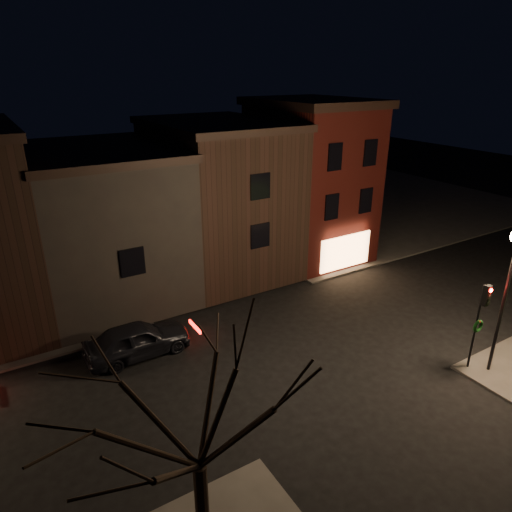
{
  "coord_description": "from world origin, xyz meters",
  "views": [
    {
      "loc": [
        -11.19,
        -14.89,
        12.29
      ],
      "look_at": [
        0.4,
        4.1,
        3.2
      ],
      "focal_mm": 32.0,
      "sensor_mm": 36.0,
      "label": 1
    }
  ],
  "objects": [
    {
      "name": "row_building_a",
      "position": [
        1.5,
        10.5,
        4.83
      ],
      "size": [
        7.3,
        10.3,
        9.4
      ],
      "color": "black",
      "rests_on": "ground"
    },
    {
      "name": "ground",
      "position": [
        0.0,
        0.0,
        0.0
      ],
      "size": [
        120.0,
        120.0,
        0.0
      ],
      "primitive_type": "plane",
      "color": "black",
      "rests_on": "ground"
    },
    {
      "name": "parked_car_a",
      "position": [
        -6.5,
        3.24,
        0.82
      ],
      "size": [
        4.83,
        2.0,
        1.64
      ],
      "primitive_type": "imported",
      "rotation": [
        0.0,
        0.0,
        1.59
      ],
      "color": "black",
      "rests_on": "ground"
    },
    {
      "name": "traffic_signal",
      "position": [
        5.6,
        -5.51,
        2.81
      ],
      "size": [
        0.58,
        0.38,
        4.05
      ],
      "color": "black",
      "rests_on": "sidewalk_near_right"
    },
    {
      "name": "sidewalk_far_right",
      "position": [
        20.0,
        20.0,
        0.06
      ],
      "size": [
        30.0,
        30.0,
        0.12
      ],
      "primitive_type": "cube",
      "color": "#2D2B28",
      "rests_on": "ground"
    },
    {
      "name": "bare_tree_left",
      "position": [
        -8.0,
        -7.0,
        5.43
      ],
      "size": [
        5.6,
        5.6,
        7.5
      ],
      "color": "black",
      "rests_on": "sidewalk_near_left"
    },
    {
      "name": "row_building_b",
      "position": [
        -5.75,
        10.5,
        4.33
      ],
      "size": [
        7.8,
        10.3,
        8.4
      ],
      "color": "black",
      "rests_on": "ground"
    },
    {
      "name": "corner_building",
      "position": [
        8.0,
        9.47,
        5.4
      ],
      "size": [
        6.5,
        8.5,
        10.5
      ],
      "color": "#400E0B",
      "rests_on": "ground"
    }
  ]
}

